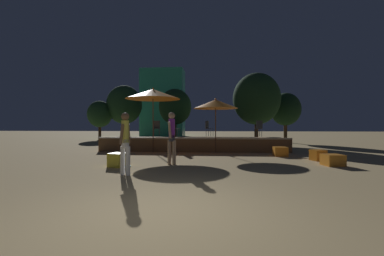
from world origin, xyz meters
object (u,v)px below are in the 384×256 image
(cube_seat_3, at_px, (318,155))
(bistro_chair_1, at_px, (259,127))
(cube_seat_0, at_px, (333,160))
(person_1, at_px, (172,135))
(bistro_chair_3, at_px, (175,127))
(bistro_chair_2, at_px, (157,127))
(background_tree_1, at_px, (175,107))
(frisbee_disc, at_px, (127,166))
(patio_umbrella_1, at_px, (153,94))
(background_tree_2, at_px, (286,109))
(background_tree_0, at_px, (256,99))
(cube_seat_2, at_px, (118,160))
(bistro_chair_0, at_px, (208,127))
(background_tree_4, at_px, (124,105))
(cube_seat_1, at_px, (280,151))
(background_tree_3, at_px, (100,114))
(person_0, at_px, (125,141))
(patio_umbrella_0, at_px, (216,104))

(cube_seat_3, distance_m, bistro_chair_1, 4.50)
(cube_seat_0, distance_m, person_1, 5.67)
(bistro_chair_3, bearing_deg, bistro_chair_1, -66.01)
(bistro_chair_2, xyz_separation_m, background_tree_1, (-0.76, 11.41, 1.98))
(bistro_chair_1, xyz_separation_m, frisbee_disc, (-5.41, -6.18, -1.30))
(patio_umbrella_1, bearing_deg, background_tree_2, 43.61)
(bistro_chair_2, bearing_deg, background_tree_0, 29.72)
(background_tree_2, bearing_deg, cube_seat_2, -124.15)
(patio_umbrella_1, distance_m, person_1, 4.83)
(cube_seat_3, bearing_deg, cube_seat_2, -163.27)
(bistro_chair_0, relative_size, background_tree_4, 0.16)
(cube_seat_1, xyz_separation_m, background_tree_1, (-7.02, 13.67, 3.09))
(background_tree_0, height_order, background_tree_2, background_tree_0)
(cube_seat_2, bearing_deg, background_tree_0, 60.70)
(cube_seat_2, bearing_deg, background_tree_4, 109.36)
(background_tree_3, bearing_deg, background_tree_1, 7.31)
(bistro_chair_0, distance_m, background_tree_0, 6.27)
(person_0, bearing_deg, background_tree_0, 79.85)
(cube_seat_1, xyz_separation_m, bistro_chair_1, (-0.53, 2.61, 1.11))
(cube_seat_3, bearing_deg, cube_seat_1, 127.90)
(person_0, relative_size, background_tree_1, 0.34)
(bistro_chair_0, relative_size, background_tree_3, 0.23)
(patio_umbrella_1, height_order, background_tree_1, background_tree_1)
(bistro_chair_0, relative_size, bistro_chair_2, 1.00)
(patio_umbrella_1, bearing_deg, person_1, -67.47)
(background_tree_4, bearing_deg, bistro_chair_2, -62.08)
(person_1, xyz_separation_m, background_tree_3, (-10.00, 15.68, 1.49))
(bistro_chair_3, height_order, background_tree_1, background_tree_1)
(background_tree_0, bearing_deg, cube_seat_0, -84.66)
(patio_umbrella_0, relative_size, background_tree_3, 0.72)
(bistro_chair_3, distance_m, background_tree_1, 11.92)
(bistro_chair_0, xyz_separation_m, bistro_chair_2, (-2.90, -0.66, 0.00))
(patio_umbrella_0, height_order, person_1, patio_umbrella_0)
(bistro_chair_0, bearing_deg, person_0, -169.85)
(patio_umbrella_1, bearing_deg, cube_seat_2, -90.50)
(cube_seat_3, xyz_separation_m, background_tree_3, (-15.61, 14.14, 2.32))
(cube_seat_2, xyz_separation_m, bistro_chair_2, (-0.04, 5.89, 1.08))
(frisbee_disc, bearing_deg, cube_seat_1, 31.00)
(patio_umbrella_1, distance_m, bistro_chair_3, 2.20)
(patio_umbrella_1, distance_m, cube_seat_3, 8.22)
(patio_umbrella_1, height_order, cube_seat_3, patio_umbrella_1)
(patio_umbrella_0, relative_size, bistro_chair_3, 3.11)
(patio_umbrella_0, distance_m, cube_seat_1, 3.91)
(cube_seat_0, bearing_deg, person_1, -177.46)
(bistro_chair_1, distance_m, background_tree_0, 5.54)
(bistro_chair_1, xyz_separation_m, background_tree_1, (-6.49, 11.06, 1.98))
(cube_seat_1, distance_m, bistro_chair_3, 5.70)
(person_1, distance_m, bistro_chair_0, 6.01)
(patio_umbrella_0, relative_size, patio_umbrella_1, 0.83)
(frisbee_disc, relative_size, background_tree_1, 0.05)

